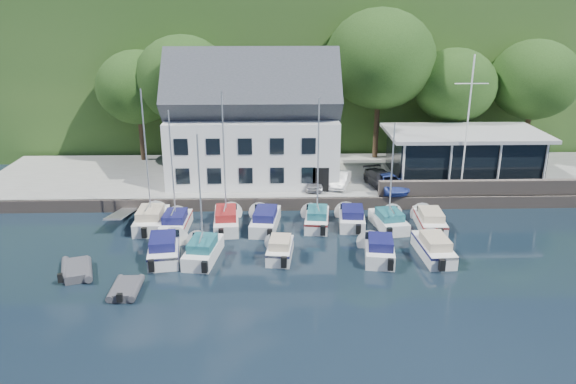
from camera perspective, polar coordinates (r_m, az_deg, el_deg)
The scene contains 33 objects.
ground at distance 34.53m, azimuth 7.52°, elevation -8.32°, with size 180.00×180.00×0.00m, color black.
quay at distance 50.40m, azimuth 4.55°, elevation 1.39°, with size 60.00×13.00×1.00m, color #959690.
quay_face at distance 44.30m, azimuth 5.41°, elevation -1.18°, with size 60.00×0.30×1.00m, color #675A52.
hillside at distance 92.70m, azimuth 1.78°, elevation 14.32°, with size 160.00×75.00×16.00m, color #26491B.
harbor_building at distance 47.91m, azimuth -3.58°, elevation 6.49°, with size 14.40×8.20×8.70m, color white, non-canonical shape.
club_pavilion at distance 50.65m, azimuth 17.30°, elevation 3.66°, with size 13.20×7.20×4.10m, color black, non-canonical shape.
seawall at distance 47.26m, azimuth 19.99°, elevation 0.44°, with size 18.00×0.50×1.20m, color #675A52.
gangway at distance 43.76m, azimuth -16.30°, elevation -2.87°, with size 1.20×6.00×1.40m, color silver, non-canonical shape.
car_silver at distance 46.01m, azimuth 2.58°, elevation 1.10°, with size 1.38×3.42×1.17m, color #B5B5BA.
car_white at distance 46.62m, azimuth 5.34°, elevation 1.29°, with size 1.26×3.61×1.19m, color silver.
car_dgrey at distance 46.90m, azimuth 9.46°, elevation 1.29°, with size 1.81×4.46×1.29m, color #2A2B2F.
car_blue at distance 46.17m, azimuth 10.21°, elevation 1.00°, with size 1.57×3.99×1.36m, color #314596.
flagpole at distance 46.00m, azimuth 17.75°, elevation 6.44°, with size 2.60×0.20×10.83m, color white, non-canonical shape.
tree_0 at distance 55.01m, azimuth -14.87°, elevation 8.44°, with size 7.60×7.60×10.38m, color black, non-canonical shape.
tree_1 at distance 52.93m, azimuth -10.51°, elevation 9.13°, with size 8.63×8.63×11.79m, color black, non-canonical shape.
tree_3 at distance 54.43m, azimuth 9.18°, elevation 10.69°, with size 10.30×10.30×14.07m, color black, non-canonical shape.
tree_4 at distance 55.61m, azimuth 16.39°, elevation 8.49°, with size 7.71×7.71×10.54m, color black, non-canonical shape.
tree_5 at distance 58.56m, azimuth 23.47°, elevation 8.57°, with size 8.25×8.25×11.28m, color black, non-canonical shape.
boat_r1_0 at distance 40.66m, azimuth -14.13°, elevation 2.57°, with size 2.17×6.25×9.26m, color white, non-canonical shape.
boat_r1_1 at distance 39.79m, azimuth -11.66°, elevation 2.02°, with size 1.92×5.74×8.75m, color white, non-canonical shape.
boat_r1_2 at distance 39.72m, azimuth -6.48°, elevation 2.49°, with size 1.88×6.66×9.05m, color white, non-canonical shape.
boat_r1_3 at distance 40.68m, azimuth -2.32°, elevation -2.64°, with size 1.89×6.61×1.48m, color white, non-canonical shape.
boat_r1_4 at distance 39.76m, azimuth 3.06°, elevation 2.41°, with size 1.79×5.64×8.79m, color white, non-canonical shape.
boat_r1_5 at distance 41.32m, azimuth 6.50°, elevation -2.43°, with size 1.96×5.43×1.43m, color white, non-canonical shape.
boat_r1_6 at distance 40.10m, azimuth 10.49°, elevation 1.99°, with size 2.00×5.45×8.44m, color white, non-canonical shape.
boat_r1_7 at distance 42.00m, azimuth 14.20°, elevation -2.60°, with size 1.92×6.13×1.37m, color white, non-canonical shape.
boat_r2_0 at distance 36.96m, azimuth -12.50°, elevation -5.38°, with size 2.05×6.35×1.55m, color white, non-canonical shape.
boat_r2_1 at distance 34.89m, azimuth -8.92°, elevation -0.07°, with size 1.90×6.03×8.97m, color white, non-canonical shape.
boat_r2_2 at distance 36.09m, azimuth -0.82°, elevation -5.62°, with size 1.64×4.77×1.42m, color white, non-canonical shape.
boat_r2_3 at distance 36.42m, azimuth 9.30°, elevation -5.57°, with size 1.96×5.45×1.51m, color white, non-canonical shape.
boat_r2_4 at distance 37.39m, azimuth 14.58°, elevation -5.30°, with size 1.86×6.28×1.50m, color white, non-canonical shape.
dinghy_0 at distance 36.46m, azimuth -20.69°, elevation -7.28°, with size 1.89×3.14×0.73m, color #3A3A40, non-canonical shape.
dinghy_1 at distance 33.46m, azimuth -16.15°, elevation -9.29°, with size 1.68×2.80×0.65m, color #3A3A40, non-canonical shape.
Camera 1 is at (-5.29, -30.22, 15.85)m, focal length 35.00 mm.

